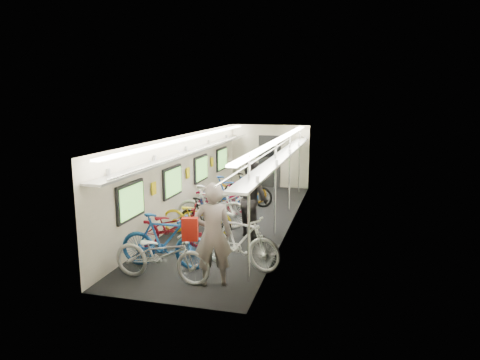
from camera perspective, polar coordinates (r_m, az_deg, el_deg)
The scene contains 16 objects.
train_car_shell at distance 12.41m, azimuth -1.26°, elevation 2.83°, with size 10.00×10.00×10.00m.
bicycle_0 at distance 8.23m, azimuth -10.40°, elevation -9.74°, with size 0.68×1.96×1.03m, color #9D9EA1.
bicycle_1 at distance 8.80m, azimuth -10.02°, elevation -8.02°, with size 0.53×1.87×1.12m, color #184991.
bicycle_2 at distance 9.93m, azimuth -9.01°, elevation -6.17°, with size 0.67×1.91×1.00m, color maroon.
bicycle_3 at distance 10.67m, azimuth -4.72°, elevation -5.00°, with size 0.45×1.60×0.96m, color black.
bicycle_4 at distance 10.86m, azimuth -5.80°, elevation -4.75°, with size 0.63×1.82×0.95m, color gold.
bicycle_5 at distance 11.28m, azimuth -3.81°, elevation -3.60°, with size 0.54×1.92×1.15m, color silver.
bicycle_6 at distance 12.50m, azimuth -2.09°, elevation -2.71°, with size 0.61×1.75×0.92m, color silver.
bicycle_7 at distance 13.02m, azimuth -1.44°, elevation -1.78°, with size 0.51×1.80×1.08m, color #184093.
bicycle_8 at distance 12.81m, azimuth -3.02°, elevation -2.32°, with size 0.63×1.79×0.94m, color maroon.
bicycle_9 at distance 13.63m, azimuth 0.99°, elevation -1.29°, with size 0.49×1.74×1.05m, color black.
bicycle_10 at distance 14.04m, azimuth -0.12°, elevation -1.13°, with size 0.63×1.81×0.95m, color #C87E12.
bicycle_11 at distance 8.69m, azimuth -0.13°, elevation -8.09°, with size 0.53×1.87×1.13m, color silver.
passenger_near at distance 7.78m, azimuth -3.65°, elevation -7.30°, with size 0.70×0.46×1.92m, color gray.
passenger_mid at distance 10.53m, azimuth 1.65°, elevation -2.53°, with size 0.92×0.72×1.90m, color black.
backpack at distance 7.08m, azimuth -6.69°, elevation -6.52°, with size 0.26×0.14×0.38m, color #B11C11.
Camera 1 is at (2.98, -11.11, 3.38)m, focal length 32.00 mm.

